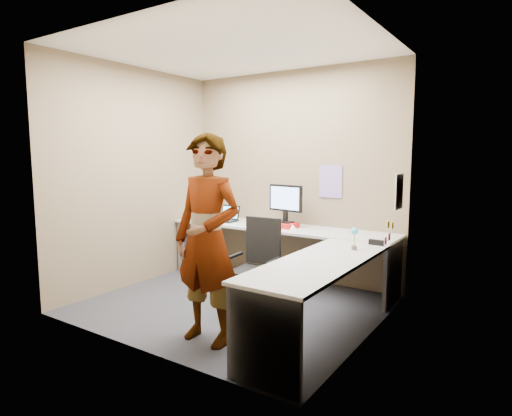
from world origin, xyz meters
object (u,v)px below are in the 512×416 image
Objects in this scene: desk at (286,250)px; monitor at (285,200)px; office_chair at (257,275)px; person at (207,240)px.

monitor is at bearing 120.35° from desk.
desk is at bearing -50.24° from monitor.
desk is 0.84m from monitor.
monitor is 1.23m from office_chair.
monitor reaches higher than office_chair.
office_chair is (0.23, -1.00, -0.67)m from monitor.
monitor is 0.27× the size of person.
person is at bearing -93.86° from desk.
office_chair is at bearing -106.07° from desk.
monitor reaches higher than desk.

